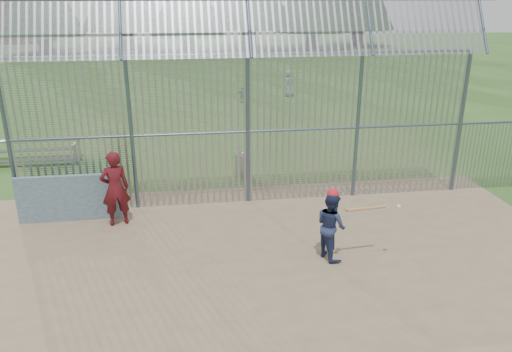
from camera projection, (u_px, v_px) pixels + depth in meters
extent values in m
plane|color=#2D511E|center=(269.00, 266.00, 10.58)|extent=(120.00, 120.00, 0.00)
cube|color=#756047|center=(273.00, 278.00, 10.11)|extent=(14.00, 10.00, 0.02)
cube|color=#38566B|center=(69.00, 198.00, 12.45)|extent=(2.50, 0.12, 1.20)
imported|color=navy|center=(331.00, 226.00, 10.65)|extent=(0.77, 0.87, 1.50)
imported|color=maroon|center=(115.00, 189.00, 12.13)|extent=(0.79, 0.63, 1.89)
imported|color=gray|center=(290.00, 83.00, 27.64)|extent=(0.84, 0.83, 1.46)
imported|color=slate|center=(242.00, 95.00, 25.94)|extent=(0.54, 0.41, 0.85)
sphere|color=red|center=(333.00, 194.00, 10.39)|extent=(0.24, 0.24, 0.24)
cylinder|color=#AA7F4C|center=(366.00, 208.00, 10.45)|extent=(0.85, 0.15, 0.07)
sphere|color=#AA7F4C|center=(347.00, 210.00, 10.40)|extent=(0.09, 0.09, 0.09)
sphere|color=white|center=(399.00, 206.00, 10.28)|extent=(0.09, 0.09, 0.09)
cylinder|color=#909398|center=(243.00, 166.00, 15.59)|extent=(0.52, 0.52, 0.70)
cylinder|color=#9EA0A5|center=(243.00, 155.00, 15.47)|extent=(0.56, 0.56, 0.05)
sphere|color=#9EA0A5|center=(243.00, 153.00, 15.45)|extent=(0.10, 0.10, 0.10)
cube|color=slate|center=(32.00, 160.00, 16.57)|extent=(3.00, 0.25, 0.05)
cube|color=slate|center=(34.00, 150.00, 16.81)|extent=(3.00, 0.25, 0.05)
cube|color=slate|center=(35.00, 140.00, 17.05)|extent=(3.00, 0.25, 0.05)
cube|color=slate|center=(77.00, 151.00, 17.03)|extent=(0.06, 0.90, 0.70)
cylinder|color=#47566B|center=(8.00, 141.00, 12.34)|extent=(0.10, 0.10, 4.00)
cylinder|color=#47566B|center=(132.00, 136.00, 12.74)|extent=(0.10, 0.10, 4.00)
cylinder|color=#47566B|center=(248.00, 132.00, 13.14)|extent=(0.10, 0.10, 4.00)
cylinder|color=#47566B|center=(357.00, 128.00, 13.54)|extent=(0.10, 0.10, 4.00)
cylinder|color=#47566B|center=(461.00, 124.00, 13.94)|extent=(0.10, 0.10, 4.00)
cylinder|color=#47566B|center=(247.00, 54.00, 12.45)|extent=(12.00, 0.07, 0.07)
cylinder|color=#47566B|center=(248.00, 132.00, 13.14)|extent=(12.00, 0.06, 0.06)
cube|color=gray|center=(248.00, 132.00, 13.14)|extent=(12.00, 0.02, 4.00)
cube|color=gray|center=(249.00, 28.00, 11.87)|extent=(12.00, 0.77, 1.31)
cylinder|color=#47566B|center=(456.00, 158.00, 14.28)|extent=(0.08, 0.08, 2.00)
cylinder|color=#332319|center=(45.00, 38.00, 45.34)|extent=(1.19, 1.19, 3.06)
cylinder|color=#332319|center=(127.00, 33.00, 48.99)|extent=(1.33, 1.33, 3.42)
cylinder|color=#332319|center=(189.00, 38.00, 46.17)|extent=(1.12, 1.12, 2.88)
cylinder|color=#332319|center=(249.00, 31.00, 49.63)|extent=(1.40, 1.40, 3.60)
cylinder|color=#332319|center=(312.00, 34.00, 48.63)|extent=(1.26, 1.26, 3.24)
cylinder|color=#332319|center=(358.00, 31.00, 53.17)|extent=(1.19, 1.19, 3.06)
cube|color=brown|center=(3.00, 10.00, 57.52)|extent=(10.00, 8.00, 7.00)
cube|color=#B2A58C|center=(96.00, 13.00, 61.81)|extent=(8.00, 7.00, 6.00)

